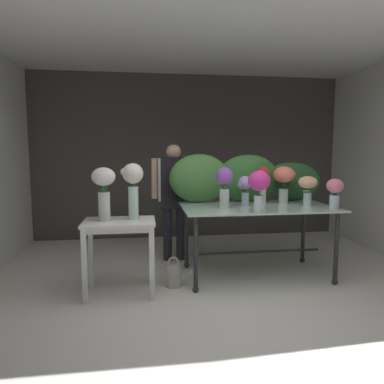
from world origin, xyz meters
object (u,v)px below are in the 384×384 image
Objects in this scene: vase_violet_stock at (224,184)px; vase_white_roses_tall at (104,188)px; florist at (174,189)px; side_table_white at (120,231)px; vase_scarlet_dahlias at (263,182)px; vase_coral_ranunculus at (284,179)px; vase_peach_lilies at (308,186)px; display_table_glass at (257,216)px; vase_cream_lisianthus_tall at (133,184)px; vase_rosy_anemones at (335,191)px; watering_can at (174,275)px; vase_magenta_tulips at (259,185)px; vase_lilac_freesia at (245,188)px.

vase_white_roses_tall reaches higher than vase_violet_stock.
florist is 3.44× the size of vase_violet_stock.
vase_scarlet_dahlias is (1.75, 0.52, 0.46)m from side_table_white.
vase_scarlet_dahlias is 0.99× the size of vase_coral_ranunculus.
side_table_white is 2.21× the size of vase_peach_lilies.
vase_white_roses_tall is (-1.76, -0.34, 0.40)m from display_table_glass.
vase_cream_lisianthus_tall is (-1.04, -0.20, 0.03)m from vase_violet_stock.
vase_rosy_anemones reaches higher than watering_can.
vase_cream_lisianthus_tall reaches higher than side_table_white.
vase_coral_ranunculus is 0.65m from vase_rosy_anemones.
vase_violet_stock is 0.79× the size of vase_cream_lisianthus_tall.
vase_magenta_tulips is 1.64m from vase_white_roses_tall.
vase_peach_lilies is 1.02× the size of watering_can.
vase_coral_ranunculus reaches higher than vase_peach_lilies.
watering_can is at bearing -163.93° from vase_lilac_freesia.
vase_scarlet_dahlias is 1.67m from vase_cream_lisianthus_tall.
watering_can is (-1.16, -0.40, -1.01)m from vase_scarlet_dahlias.
vase_peach_lilies is 0.76m from vase_lilac_freesia.
vase_lilac_freesia reaches higher than watering_can.
side_table_white is 0.52m from vase_cream_lisianthus_tall.
vase_cream_lisianthus_tall reaches higher than vase_violet_stock.
vase_coral_ranunculus is at bearing 13.73° from side_table_white.
vase_cream_lisianthus_tall reaches higher than watering_can.
display_table_glass is at bearing -125.78° from vase_scarlet_dahlias.
florist reaches higher than vase_cream_lisianthus_tall.
vase_peach_lilies is at bearing 123.11° from vase_rosy_anemones.
vase_rosy_anemones is (1.74, -1.11, 0.06)m from florist.
vase_rosy_anemones is (0.66, -0.53, -0.06)m from vase_scarlet_dahlias.
vase_magenta_tulips reaches higher than watering_can.
watering_can is at bearing 167.13° from vase_magenta_tulips.
side_table_white is at bearing 179.84° from vase_rosy_anemones.
vase_scarlet_dahlias is (0.13, 0.18, 0.39)m from display_table_glass.
vase_cream_lisianthus_tall reaches higher than vase_coral_ranunculus.
florist is at bearing 137.60° from vase_lilac_freesia.
vase_lilac_freesia is (-0.53, -0.11, -0.10)m from vase_coral_ranunculus.
vase_violet_stock is at bearing -168.11° from display_table_glass.
display_table_glass is at bearing 73.89° from vase_magenta_tulips.
vase_rosy_anemones is 1.00× the size of watering_can.
side_table_white is 2.20× the size of vase_lilac_freesia.
watering_can is at bearing 9.26° from vase_white_roses_tall.
vase_rosy_anemones is at bearing -56.89° from vase_peach_lilies.
vase_violet_stock is at bearing -163.66° from vase_coral_ranunculus.
display_table_glass is 0.38m from vase_lilac_freesia.
florist is 3.51× the size of vase_scarlet_dahlias.
side_table_white is 1.30m from vase_violet_stock.
vase_rosy_anemones is at bearing -0.15° from vase_white_roses_tall.
vase_violet_stock is (0.52, -0.86, 0.14)m from florist.
vase_cream_lisianthus_tall is (-1.34, 0.14, 0.01)m from vase_magenta_tulips.
display_table_glass is 3.25× the size of vase_white_roses_tall.
display_table_glass is 0.61m from vase_magenta_tulips.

